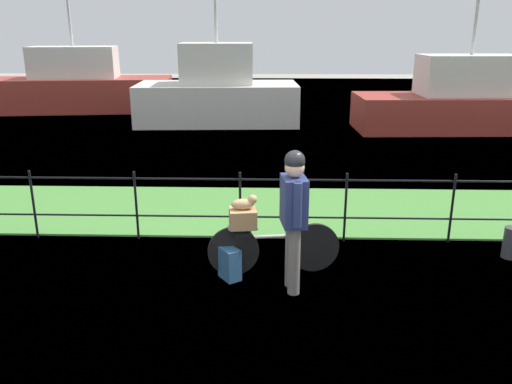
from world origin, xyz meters
name	(u,v)px	position (x,y,z in m)	size (l,w,h in m)	color
ground_plane	(230,311)	(0.00, 0.00, 0.00)	(60.00, 60.00, 0.00)	gray
grass_strip	(245,210)	(0.00, 3.26, 0.01)	(27.00, 2.40, 0.03)	#478438
harbor_water	(259,121)	(0.00, 12.10, 0.00)	(30.00, 30.00, 0.00)	slate
iron_fence	(240,201)	(0.00, 2.00, 0.59)	(18.04, 0.04, 1.02)	black
bicycle_main	(273,248)	(0.47, 0.94, 0.34)	(1.64, 0.30, 0.64)	black
wooden_crate	(243,218)	(0.10, 0.89, 0.75)	(0.32, 0.29, 0.23)	#A87F51
terrier_dog	(245,203)	(0.12, 0.90, 0.94)	(0.32, 0.18, 0.18)	tan
cyclist_person	(294,209)	(0.70, 0.52, 1.00)	(0.31, 0.54, 1.68)	slate
backpack_on_paving	(230,263)	(-0.06, 0.77, 0.20)	(0.28, 0.18, 0.40)	#28517A
mooring_bollard	(511,243)	(3.65, 1.50, 0.22)	(0.20, 0.20, 0.43)	#38383D
moored_boat_near	(217,94)	(-1.30, 11.63, 0.92)	(5.18, 2.66, 4.10)	silver
moored_boat_mid	(466,103)	(6.21, 10.66, 0.80)	(6.55, 2.39, 3.80)	#9E3328
moored_boat_far	(77,87)	(-6.71, 14.00, 0.86)	(7.01, 2.85, 3.90)	#9E3328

